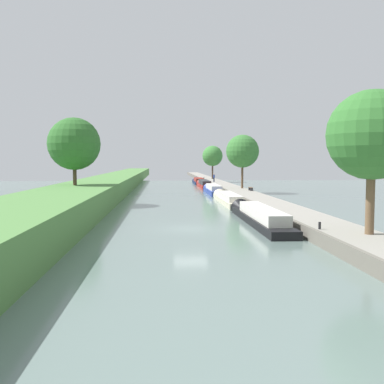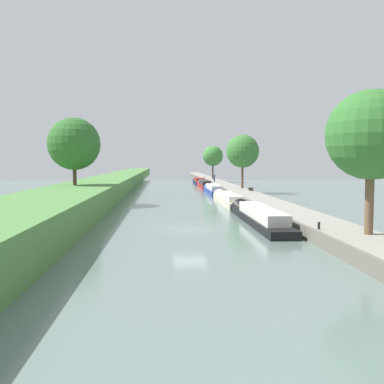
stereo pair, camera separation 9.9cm
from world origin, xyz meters
name	(u,v)px [view 1 (the left image)]	position (x,y,z in m)	size (l,w,h in m)	color
ground_plane	(191,229)	(0.00, 0.00, 0.00)	(160.00, 160.00, 0.00)	slate
left_grassy_bank	(40,214)	(-10.92, 0.00, 1.16)	(7.31, 260.00, 2.32)	#518442
right_towpath	(310,222)	(9.04, 0.00, 0.41)	(3.56, 260.00, 0.82)	gray
stone_quay	(286,222)	(7.14, 0.00, 0.43)	(0.25, 260.00, 0.87)	#6B665B
narrowboat_black	(258,216)	(5.69, 2.93, 0.56)	(2.00, 16.46, 2.04)	black
narrowboat_cream	(228,199)	(5.71, 19.64, 0.50)	(1.89, 15.14, 1.83)	beige
narrowboat_blue	(213,190)	(5.67, 34.99, 0.57)	(1.85, 13.44, 1.93)	#283D93
narrowboat_red	(204,184)	(5.72, 50.21, 0.59)	(1.86, 14.63, 2.00)	maroon
narrowboat_navy	(198,181)	(5.79, 63.95, 0.52)	(2.11, 12.01, 2.04)	#141E42
tree_rightbank_near	(372,135)	(9.76, -7.78, 6.44)	(5.08, 5.08, 8.19)	brown
tree_rightbank_midnear	(242,151)	(10.16, 34.27, 6.51)	(5.06, 5.06, 8.23)	brown
tree_rightbank_midfar	(213,156)	(9.62, 69.89, 6.22)	(4.80, 4.80, 7.82)	#4C3828
tree_leftbank_downstream	(74,144)	(-11.83, 17.19, 6.90)	(5.80, 5.80, 7.48)	#4C3828
person_walking	(214,178)	(8.22, 55.06, 1.69)	(0.34, 0.34, 1.66)	#282D42
mooring_bollard_near	(320,226)	(7.56, -5.87, 1.04)	(0.16, 0.16, 0.45)	black
mooring_bollard_far	(204,178)	(7.56, 69.39, 1.04)	(0.16, 0.16, 0.45)	black
park_bench	(251,188)	(10.37, 28.77, 1.16)	(0.44, 1.50, 0.47)	#333338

